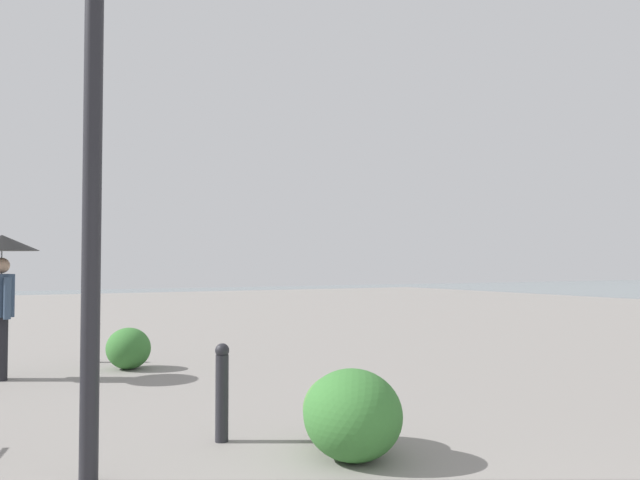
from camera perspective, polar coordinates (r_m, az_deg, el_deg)
name	(u,v)px	position (r m, az deg, el deg)	size (l,w,h in m)	color
lamppost	(93,90)	(5.37, -19.06, 12.21)	(0.98, 0.28, 4.48)	#232328
pedestrian	(2,265)	(10.27, -25.90, -1.99)	(1.00, 1.00, 2.03)	black
bollard_near	(222,390)	(6.22, -8.50, -12.78)	(0.13, 0.13, 0.89)	#232328
bollard_mid	(96,340)	(11.56, -18.85, -8.21)	(0.13, 0.13, 0.70)	#232328
shrub_low	(343,410)	(6.02, 1.97, -14.52)	(0.77, 0.69, 0.65)	#477F38
shrub_round	(353,415)	(5.61, 2.84, -14.91)	(0.89, 0.80, 0.75)	#387533
shrub_wide	(128,348)	(10.69, -16.28, -9.01)	(0.75, 0.67, 0.64)	#387533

